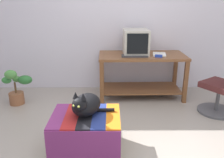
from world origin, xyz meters
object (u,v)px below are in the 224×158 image
at_px(tv_monitor, 136,42).
at_px(keyboard, 135,56).
at_px(stapler, 159,56).
at_px(potted_plant, 17,88).
at_px(ottoman_with_blanket, 86,133).
at_px(office_chair, 223,88).
at_px(desk, 142,68).
at_px(book, 159,54).
at_px(cat, 86,105).

bearing_deg(tv_monitor, keyboard, -100.27).
distance_m(tv_monitor, stapler, 0.44).
bearing_deg(potted_plant, ottoman_with_blanket, -45.78).
bearing_deg(stapler, tv_monitor, 72.38).
distance_m(potted_plant, stapler, 2.21).
xyz_separation_m(potted_plant, stapler, (2.16, 0.12, 0.46)).
distance_m(potted_plant, office_chair, 3.01).
height_order(desk, tv_monitor, tv_monitor).
bearing_deg(office_chair, book, -73.06).
height_order(keyboard, potted_plant, keyboard).
relative_size(tv_monitor, keyboard, 1.16).
relative_size(keyboard, book, 1.61).
relative_size(tv_monitor, book, 1.87).
relative_size(cat, office_chair, 0.55).
height_order(ottoman_with_blanket, office_chair, office_chair).
xyz_separation_m(desk, office_chair, (1.05, -0.66, -0.10)).
bearing_deg(book, potted_plant, -163.62).
height_order(tv_monitor, book, tv_monitor).
height_order(cat, office_chair, office_chair).
xyz_separation_m(potted_plant, office_chair, (2.99, -0.35, 0.12)).
height_order(tv_monitor, potted_plant, tv_monitor).
height_order(book, ottoman_with_blanket, book).
height_order(keyboard, office_chair, office_chair).
xyz_separation_m(cat, potted_plant, (-1.18, 1.19, -0.27)).
bearing_deg(ottoman_with_blanket, tv_monitor, 67.16).
height_order(book, office_chair, office_chair).
bearing_deg(desk, book, -10.60).
bearing_deg(ottoman_with_blanket, book, 55.20).
distance_m(desk, ottoman_with_blanket, 1.72).
bearing_deg(cat, potted_plant, 156.36).
distance_m(book, ottoman_with_blanket, 1.87).
bearing_deg(office_chair, keyboard, -58.20).
height_order(book, cat, book).
xyz_separation_m(book, potted_plant, (-2.20, -0.27, -0.45)).
bearing_deg(stapler, office_chair, -102.19).
bearing_deg(desk, potted_plant, -171.83).
xyz_separation_m(ottoman_with_blanket, office_chair, (1.81, 0.86, 0.18)).
bearing_deg(tv_monitor, stapler, -36.21).
bearing_deg(potted_plant, desk, 9.33).
bearing_deg(desk, tv_monitor, 158.46).
xyz_separation_m(book, ottoman_with_blanket, (-1.03, -1.48, -0.51)).
relative_size(tv_monitor, office_chair, 0.52).
relative_size(keyboard, ottoman_with_blanket, 0.57).
xyz_separation_m(book, office_chair, (0.79, -0.62, -0.34)).
xyz_separation_m(ottoman_with_blanket, potted_plant, (-1.17, 1.20, 0.06)).
relative_size(ottoman_with_blanket, cat, 1.46).
height_order(keyboard, book, keyboard).
bearing_deg(tv_monitor, office_chair, -32.40).
xyz_separation_m(book, stapler, (-0.04, -0.15, 0.01)).
distance_m(keyboard, book, 0.41).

